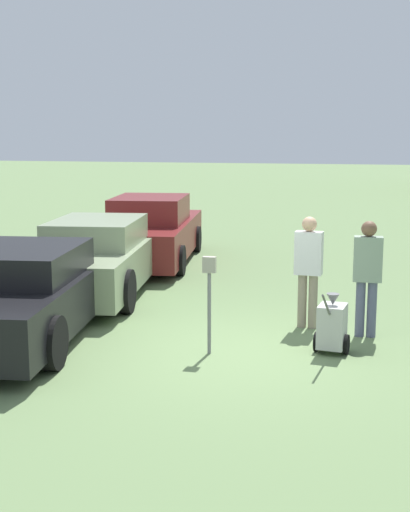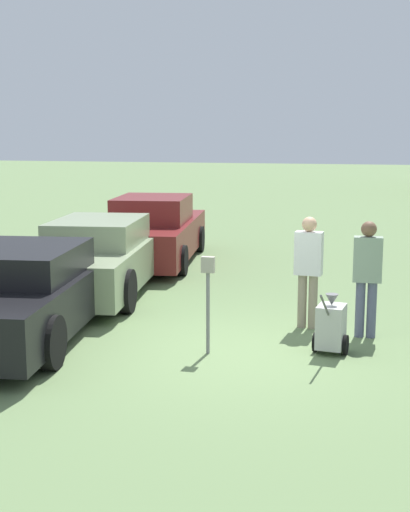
{
  "view_description": "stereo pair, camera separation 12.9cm",
  "coord_description": "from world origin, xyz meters",
  "px_view_note": "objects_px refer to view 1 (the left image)",
  "views": [
    {
      "loc": [
        1.89,
        -9.41,
        3.04
      ],
      "look_at": [
        -0.7,
        1.4,
        1.1
      ],
      "focal_mm": 50.0,
      "sensor_mm": 36.0,
      "label": 1
    },
    {
      "loc": [
        2.02,
        -9.38,
        3.04
      ],
      "look_at": [
        -0.7,
        1.4,
        1.1
      ],
      "focal_mm": 50.0,
      "sensor_mm": 36.0,
      "label": 2
    }
  ],
  "objects_px": {
    "person_supervisor": "(367,271)",
    "equipment_cart": "(332,326)",
    "parked_car_sage": "(100,257)",
    "parking_meter": "(209,286)",
    "parked_car_maroon": "(151,232)",
    "person_worker": "(308,265)",
    "parked_car_black": "(25,292)"
  },
  "relations": [
    {
      "from": "parked_car_maroon",
      "to": "person_supervisor",
      "type": "xyz_separation_m",
      "value": [
        5.02,
        -5.18,
        0.29
      ]
    },
    {
      "from": "parking_meter",
      "to": "person_supervisor",
      "type": "relative_size",
      "value": 0.78
    },
    {
      "from": "parked_car_black",
      "to": "parked_car_maroon",
      "type": "height_order",
      "value": "parked_car_maroon"
    },
    {
      "from": "parking_meter",
      "to": "equipment_cart",
      "type": "relative_size",
      "value": 1.37
    },
    {
      "from": "parked_car_maroon",
      "to": "parked_car_black",
      "type": "bearing_deg",
      "value": -97.57
    },
    {
      "from": "parked_car_black",
      "to": "equipment_cart",
      "type": "height_order",
      "value": "parked_car_black"
    },
    {
      "from": "parked_car_sage",
      "to": "person_supervisor",
      "type": "xyz_separation_m",
      "value": [
        5.02,
        -1.92,
        0.32
      ]
    },
    {
      "from": "parked_car_black",
      "to": "parking_meter",
      "type": "xyz_separation_m",
      "value": [
        2.92,
        -0.27,
        0.3
      ]
    },
    {
      "from": "parking_meter",
      "to": "person_supervisor",
      "type": "height_order",
      "value": "person_supervisor"
    },
    {
      "from": "person_worker",
      "to": "equipment_cart",
      "type": "height_order",
      "value": "person_worker"
    },
    {
      "from": "parked_car_maroon",
      "to": "person_worker",
      "type": "bearing_deg",
      "value": -57.4
    },
    {
      "from": "person_worker",
      "to": "parked_car_black",
      "type": "bearing_deg",
      "value": 23.62
    },
    {
      "from": "person_supervisor",
      "to": "person_worker",
      "type": "bearing_deg",
      "value": -20.46
    },
    {
      "from": "parked_car_sage",
      "to": "parked_car_maroon",
      "type": "bearing_deg",
      "value": 82.42
    },
    {
      "from": "parked_car_sage",
      "to": "parking_meter",
      "type": "xyz_separation_m",
      "value": [
        2.92,
        -3.28,
        0.27
      ]
    },
    {
      "from": "parked_car_black",
      "to": "parked_car_maroon",
      "type": "xyz_separation_m",
      "value": [
        0.0,
        6.27,
        0.06
      ]
    },
    {
      "from": "equipment_cart",
      "to": "parked_car_maroon",
      "type": "bearing_deg",
      "value": 133.62
    },
    {
      "from": "person_worker",
      "to": "person_supervisor",
      "type": "height_order",
      "value": "person_worker"
    },
    {
      "from": "parked_car_sage",
      "to": "person_supervisor",
      "type": "relative_size",
      "value": 3.04
    },
    {
      "from": "parked_car_sage",
      "to": "person_worker",
      "type": "height_order",
      "value": "person_worker"
    },
    {
      "from": "parked_car_black",
      "to": "parking_meter",
      "type": "bearing_deg",
      "value": -12.89
    },
    {
      "from": "parked_car_sage",
      "to": "parked_car_maroon",
      "type": "distance_m",
      "value": 3.26
    },
    {
      "from": "parked_car_sage",
      "to": "parking_meter",
      "type": "distance_m",
      "value": 4.4
    },
    {
      "from": "person_supervisor",
      "to": "equipment_cart",
      "type": "distance_m",
      "value": 1.21
    },
    {
      "from": "parked_car_black",
      "to": "person_worker",
      "type": "height_order",
      "value": "person_worker"
    },
    {
      "from": "parking_meter",
      "to": "equipment_cart",
      "type": "xyz_separation_m",
      "value": [
        1.65,
        0.42,
        -0.57
      ]
    },
    {
      "from": "person_supervisor",
      "to": "parked_car_sage",
      "type": "bearing_deg",
      "value": -22.92
    },
    {
      "from": "parked_car_black",
      "to": "parking_meter",
      "type": "height_order",
      "value": "parked_car_black"
    },
    {
      "from": "person_supervisor",
      "to": "equipment_cart",
      "type": "bearing_deg",
      "value": 62.63
    },
    {
      "from": "parked_car_black",
      "to": "person_worker",
      "type": "bearing_deg",
      "value": 11.09
    },
    {
      "from": "parked_car_sage",
      "to": "equipment_cart",
      "type": "bearing_deg",
      "value": -39.53
    },
    {
      "from": "parked_car_black",
      "to": "parked_car_sage",
      "type": "distance_m",
      "value": 3.01
    }
  ]
}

